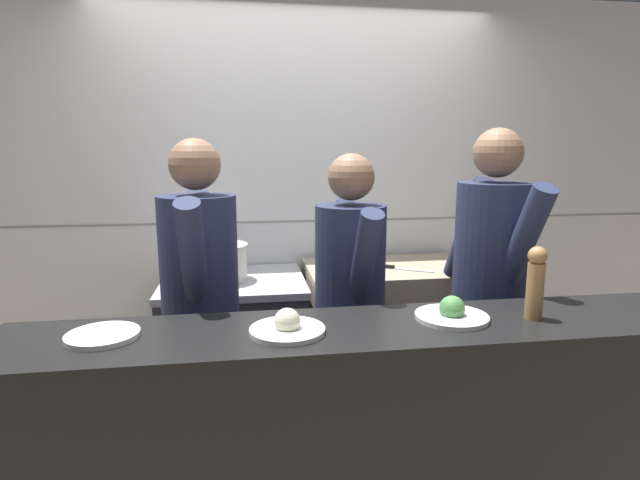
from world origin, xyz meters
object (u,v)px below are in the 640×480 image
stock_pot (219,262)px  chef_head_cook (201,306)px  chefs_knife (399,268)px  chef_sous (350,306)px  pepper_mill (536,281)px  chef_line (489,289)px  plated_dish_main (103,335)px  oven_range (236,349)px  plated_dish_dessert (452,314)px  plated_dish_appetiser (287,327)px  mixing_bowl_steel (356,260)px

stock_pot → chef_head_cook: (-0.05, -0.66, -0.05)m
chefs_knife → chef_sous: chef_sous is taller
stock_pot → pepper_mill: size_ratio=1.21×
chef_head_cook → chef_line: bearing=-0.3°
plated_dish_main → oven_range: bearing=71.9°
plated_dish_dessert → chef_head_cook: 1.09m
oven_range → chefs_knife: size_ratio=2.80×
chef_head_cook → chef_line: chef_line is taller
chefs_knife → plated_dish_dessert: (-0.17, -1.14, 0.11)m
chef_head_cook → chef_sous: chef_head_cook is taller
plated_dish_appetiser → plated_dish_main: bearing=175.7°
chef_line → plated_dish_main: bearing=-170.6°
plated_dish_appetiser → chef_sous: size_ratio=0.16×
mixing_bowl_steel → chef_head_cook: (-0.87, -0.70, -0.03)m
oven_range → plated_dish_main: 1.41m
chefs_knife → pepper_mill: (0.13, -1.18, 0.23)m
pepper_mill → chef_sous: size_ratio=0.17×
oven_range → plated_dish_main: bearing=-108.1°
plated_dish_appetiser → pepper_mill: 0.92m
mixing_bowl_steel → pepper_mill: size_ratio=1.04×
oven_range → plated_dish_dessert: size_ratio=3.24×
oven_range → chef_sous: (0.55, -0.68, 0.46)m
plated_dish_main → chef_line: 1.71m
chef_sous → chef_line: 0.68m
plated_dish_appetiser → chefs_knife: bearing=56.9°
mixing_bowl_steel → plated_dish_appetiser: plated_dish_appetiser is taller
plated_dish_main → pepper_mill: (1.52, -0.04, 0.13)m
mixing_bowl_steel → oven_range: bearing=-179.1°
chef_line → chef_head_cook: bearing=170.7°
chef_head_cook → chef_sous: bearing=1.4°
chef_head_cook → pepper_mill: bearing=-23.9°
oven_range → mixing_bowl_steel: size_ratio=3.08×
plated_dish_dessert → chef_sous: 0.62m
plated_dish_appetiser → plated_dish_dessert: size_ratio=0.97×
chef_sous → chefs_knife: bearing=49.8°
chef_head_cook → chef_sous: (0.68, 0.01, -0.04)m
stock_pot → plated_dish_main: size_ratio=1.39×
mixing_bowl_steel → plated_dish_appetiser: (-0.53, -1.28, 0.07)m
oven_range → plated_dish_appetiser: (0.21, -1.27, 0.59)m
chefs_knife → plated_dish_main: 1.80m
chefs_knife → plated_dish_dessert: 1.16m
stock_pot → mixing_bowl_steel: stock_pot is taller
oven_range → chef_head_cook: bearing=-100.7°
stock_pot → chefs_knife: stock_pot is taller
chefs_knife → pepper_mill: pepper_mill is taller
plated_dish_main → chef_sous: chef_sous is taller
oven_range → plated_dish_appetiser: bearing=-80.7°
chef_head_cook → chef_line: (1.36, -0.03, 0.03)m
plated_dish_dessert → chef_head_cook: (-0.95, 0.54, -0.10)m
oven_range → pepper_mill: 1.83m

